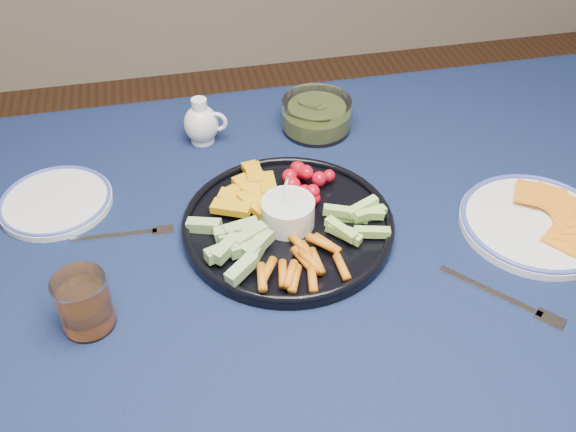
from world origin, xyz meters
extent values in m
cylinder|color=#4C2A19|center=(0.72, 0.42, 0.35)|extent=(0.07, 0.07, 0.70)
cube|color=#4C2A19|center=(0.00, 0.00, 0.72)|extent=(1.60, 1.00, 0.04)
cube|color=#0D1837|center=(0.00, 0.00, 0.74)|extent=(1.66, 1.06, 0.01)
cube|color=#0D1837|center=(0.00, 0.53, 0.60)|extent=(1.66, 0.01, 0.30)
cylinder|color=black|center=(0.01, 0.10, 0.75)|extent=(0.33, 0.33, 0.01)
torus|color=black|center=(0.01, 0.10, 0.76)|extent=(0.33, 0.33, 0.01)
cylinder|color=white|center=(0.01, 0.10, 0.78)|extent=(0.08, 0.08, 0.04)
cylinder|color=silver|center=(0.01, 0.10, 0.80)|extent=(0.07, 0.07, 0.01)
cylinder|color=white|center=(-0.09, 0.37, 0.75)|extent=(0.04, 0.04, 0.01)
ellipsoid|color=white|center=(-0.09, 0.37, 0.78)|extent=(0.06, 0.06, 0.07)
cylinder|color=white|center=(-0.09, 0.37, 0.82)|extent=(0.03, 0.03, 0.03)
torus|color=white|center=(-0.06, 0.36, 0.79)|extent=(0.04, 0.02, 0.04)
torus|color=#3D4DAC|center=(-0.09, 0.37, 0.81)|extent=(0.03, 0.03, 0.00)
cylinder|color=white|center=(0.13, 0.37, 0.78)|extent=(0.13, 0.13, 0.06)
cylinder|color=#54611B|center=(0.13, 0.37, 0.77)|extent=(0.11, 0.11, 0.03)
cylinder|color=white|center=(0.40, 0.02, 0.75)|extent=(0.24, 0.24, 0.01)
torus|color=#3D4DAC|center=(0.40, 0.02, 0.76)|extent=(0.23, 0.23, 0.01)
cylinder|color=white|center=(-0.29, -0.03, 0.79)|extent=(0.07, 0.07, 0.08)
cylinder|color=orange|center=(-0.29, -0.03, 0.77)|extent=(0.06, 0.06, 0.04)
cube|color=white|center=(-0.26, 0.14, 0.75)|extent=(0.13, 0.02, 0.00)
cube|color=white|center=(-0.18, 0.14, 0.75)|extent=(0.03, 0.02, 0.00)
cube|color=white|center=(0.26, -0.09, 0.75)|extent=(0.11, 0.12, 0.00)
cube|color=white|center=(0.32, -0.16, 0.75)|extent=(0.04, 0.04, 0.00)
cylinder|color=white|center=(-0.35, 0.24, 0.75)|extent=(0.18, 0.18, 0.01)
torus|color=#3D4DAC|center=(-0.35, 0.24, 0.76)|extent=(0.18, 0.18, 0.01)
camera|label=1|loc=(-0.14, -0.63, 1.43)|focal=40.00mm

